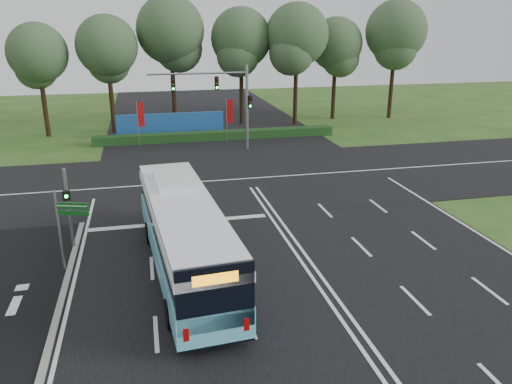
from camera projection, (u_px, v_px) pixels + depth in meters
ground at (296, 254)px, 23.31m from camera, size 120.00×120.00×0.00m
road_main at (296, 254)px, 23.30m from camera, size 20.00×120.00×0.04m
road_cross at (244, 179)px, 34.37m from camera, size 120.00×14.00×0.05m
kerb_strip at (58, 314)px, 18.40m from camera, size 0.25×18.00×0.12m
city_bus at (184, 234)px, 21.06m from camera, size 3.47×12.51×3.55m
pedestrian_signal at (68, 206)px, 23.21m from camera, size 0.32×0.44×3.97m
street_sign at (66, 221)px, 21.01m from camera, size 1.38×0.49×3.68m
banner_flag_left at (140, 117)px, 42.66m from camera, size 0.58×0.06×3.92m
banner_flag_mid at (229, 114)px, 44.18m from camera, size 0.57×0.16×3.92m
traffic_light_gantry at (226, 95)px, 40.76m from camera, size 8.41×0.28×7.00m
hedge at (217, 136)px, 45.78m from camera, size 22.00×1.20×0.80m
blue_hoarding at (171, 125)px, 47.02m from camera, size 10.00×0.30×2.20m
eucalyptus_row at (226, 39)px, 49.51m from camera, size 47.88×8.40×12.90m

